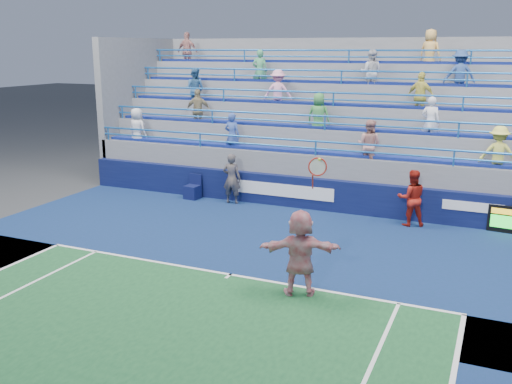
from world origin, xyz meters
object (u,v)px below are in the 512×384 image
at_px(serve_speed_board, 509,220).
at_px(ball_girl, 412,198).
at_px(line_judge, 232,179).
at_px(tennis_player, 300,253).
at_px(judge_chair, 193,191).

height_order(serve_speed_board, ball_girl, ball_girl).
xyz_separation_m(line_judge, ball_girl, (6.30, -0.14, -0.01)).
relative_size(line_judge, ball_girl, 1.02).
bearing_deg(ball_girl, tennis_player, 56.24).
xyz_separation_m(tennis_player, line_judge, (-4.82, 6.42, -0.09)).
bearing_deg(ball_girl, judge_chair, -21.50).
distance_m(serve_speed_board, judge_chair, 10.77).
height_order(tennis_player, ball_girl, tennis_player).
bearing_deg(tennis_player, ball_girl, 76.73).
bearing_deg(tennis_player, line_judge, 126.91).
xyz_separation_m(serve_speed_board, line_judge, (-9.15, -0.24, 0.48)).
bearing_deg(serve_speed_board, tennis_player, -123.04).
bearing_deg(tennis_player, judge_chair, 135.08).
bearing_deg(ball_girl, line_judge, -21.78).
height_order(serve_speed_board, tennis_player, tennis_player).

